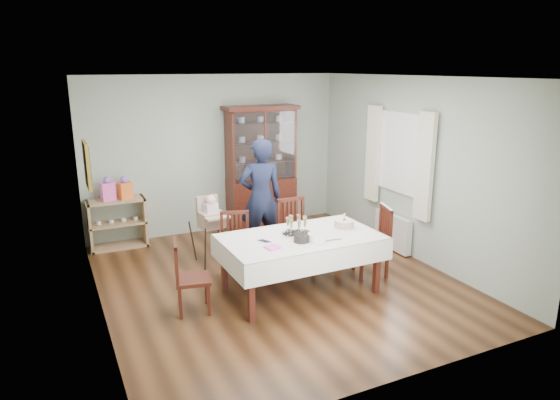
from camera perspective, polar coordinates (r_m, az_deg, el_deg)
floor at (r=6.89m, az=-0.32°, el=-9.19°), size 5.00×5.00×0.00m
room_shell at (r=6.86m, az=-2.24°, el=5.60°), size 5.00×5.00×5.00m
dining_table at (r=6.43m, az=2.35°, el=-7.31°), size 2.01×1.17×0.76m
china_cabinet at (r=8.82m, az=-2.16°, el=3.90°), size 1.30×0.48×2.18m
sideboard at (r=8.38m, az=-18.08°, el=-2.56°), size 0.90×0.38×0.80m
picture_frame at (r=6.61m, az=-21.22°, el=3.75°), size 0.04×0.48×0.58m
window at (r=7.83m, az=13.62°, el=5.24°), size 0.04×1.02×1.22m
curtain_left at (r=7.35m, az=16.23°, el=3.64°), size 0.07×0.30×1.55m
curtain_right at (r=8.30m, az=10.58°, el=5.24°), size 0.07×0.30×1.55m
radiator at (r=8.10m, az=12.75°, el=-3.53°), size 0.10×0.80×0.55m
chair_far_left at (r=6.89m, az=-5.03°, el=-6.79°), size 0.51×0.51×0.91m
chair_far_right at (r=7.23m, az=1.82°, el=-5.46°), size 0.46×0.46×0.99m
chair_end_left at (r=6.08m, az=-10.04°, el=-10.17°), size 0.47×0.47×0.89m
chair_end_right at (r=7.11m, az=10.43°, el=-6.13°), size 0.54×0.54×0.97m
woman at (r=7.53m, az=-2.21°, el=0.25°), size 0.72×0.53×1.81m
high_chair at (r=7.46m, az=-7.78°, el=-4.09°), size 0.52×0.52×1.02m
champagne_tray at (r=6.34m, az=1.93°, el=-3.35°), size 0.38×0.38×0.23m
birthday_cake at (r=6.63m, az=7.34°, el=-2.77°), size 0.29×0.29×0.20m
plate_stack_dark at (r=6.09m, az=2.43°, el=-4.39°), size 0.19×0.19×0.09m
plate_stack_white at (r=6.12m, az=4.23°, el=-4.27°), size 0.24×0.24×0.10m
napkin_stack at (r=5.88m, az=-0.85°, el=-5.43°), size 0.19×0.19×0.02m
cutlery at (r=6.09m, az=-2.13°, el=-4.76°), size 0.16×0.19×0.01m
cake_knife at (r=6.16m, az=5.85°, el=-4.59°), size 0.29×0.06×0.01m
gift_bag_pink at (r=8.20m, az=-19.08°, el=1.11°), size 0.23×0.17×0.38m
gift_bag_orange at (r=8.23m, az=-17.32°, el=1.27°), size 0.23×0.20×0.37m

